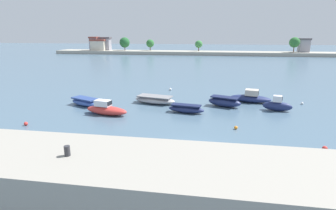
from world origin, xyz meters
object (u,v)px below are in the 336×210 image
at_px(moored_boat_2, 155,100).
at_px(moored_boat_4, 224,102).
at_px(moored_boat_0, 85,102).
at_px(moored_boat_1, 106,109).
at_px(mooring_buoy_1, 302,103).
at_px(mooring_bollard, 67,151).
at_px(mooring_buoy_0, 325,148).
at_px(mooring_buoy_2, 170,89).
at_px(moored_boat_6, 277,105).
at_px(moored_boat_3, 186,109).
at_px(mooring_buoy_4, 236,128).
at_px(moored_boat_5, 250,98).
at_px(mooring_buoy_3, 26,124).

relative_size(moored_boat_2, moored_boat_4, 1.33).
xyz_separation_m(moored_boat_0, moored_boat_1, (3.99, -3.19, 0.12)).
bearing_deg(mooring_buoy_1, mooring_bollard, -128.65).
relative_size(mooring_buoy_0, mooring_buoy_1, 1.22).
height_order(moored_boat_1, mooring_buoy_2, moored_boat_1).
xyz_separation_m(mooring_bollard, mooring_buoy_1, (18.51, 23.15, -2.81)).
relative_size(moored_boat_6, mooring_buoy_0, 8.58).
relative_size(moored_boat_3, mooring_buoy_4, 13.14).
height_order(moored_boat_5, mooring_buoy_0, moored_boat_5).
relative_size(moored_boat_0, moored_boat_3, 1.10).
distance_m(moored_boat_5, mooring_buoy_0, 14.87).
bearing_deg(mooring_bollard, mooring_buoy_0, 29.57).
bearing_deg(mooring_buoy_4, mooring_buoy_1, 49.19).
bearing_deg(moored_boat_0, moored_boat_6, 26.66).
bearing_deg(mooring_buoy_1, moored_boat_6, -138.01).
relative_size(mooring_bollard, moored_boat_6, 0.16).
xyz_separation_m(moored_boat_6, mooring_buoy_0, (1.08, -10.77, -0.47)).
xyz_separation_m(moored_boat_0, mooring_buoy_1, (26.70, 4.68, -0.30)).
relative_size(moored_boat_1, moored_boat_6, 1.53).
bearing_deg(moored_boat_5, mooring_bollard, -105.89).
distance_m(moored_boat_0, mooring_buoy_4, 18.62).
distance_m(moored_boat_0, moored_boat_4, 17.13).
relative_size(moored_boat_0, mooring_buoy_3, 12.44).
xyz_separation_m(mooring_buoy_0, mooring_buoy_1, (2.72, 14.19, -0.04)).
relative_size(moored_boat_5, mooring_buoy_0, 13.92).
xyz_separation_m(mooring_buoy_1, mooring_buoy_4, (-8.99, -10.42, 0.00)).
relative_size(moored_boat_4, moored_boat_6, 1.29).
distance_m(moored_boat_0, moored_boat_3, 12.67).
relative_size(mooring_bollard, moored_boat_1, 0.10).
distance_m(moored_boat_5, moored_boat_6, 4.43).
bearing_deg(mooring_buoy_2, moored_boat_2, -95.63).
height_order(moored_boat_1, mooring_buoy_0, moored_boat_1).
relative_size(moored_boat_3, mooring_buoy_3, 11.27).
height_order(moored_boat_6, mooring_buoy_2, moored_boat_6).
xyz_separation_m(moored_boat_3, moored_boat_6, (10.29, 2.39, 0.22)).
xyz_separation_m(moored_boat_6, mooring_buoy_3, (-25.25, -9.17, -0.47)).
height_order(moored_boat_1, moored_boat_5, moored_boat_5).
bearing_deg(moored_boat_6, mooring_buoy_0, -72.98).
distance_m(mooring_bollard, mooring_buoy_2, 29.05).
relative_size(moored_boat_2, mooring_buoy_1, 17.95).
relative_size(mooring_bollard, moored_boat_0, 0.11).
height_order(moored_boat_1, moored_boat_4, moored_boat_1).
height_order(moored_boat_0, mooring_buoy_2, moored_boat_0).
bearing_deg(mooring_buoy_1, moored_boat_4, -165.68).
relative_size(moored_boat_0, moored_boat_6, 1.40).
distance_m(moored_boat_3, moored_boat_5, 9.86).
xyz_separation_m(moored_boat_5, mooring_buoy_0, (3.57, -14.43, -0.40)).
height_order(mooring_bollard, moored_boat_1, mooring_bollard).
bearing_deg(mooring_bollard, moored_boat_4, 66.95).
bearing_deg(moored_boat_3, mooring_bollard, -95.28).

